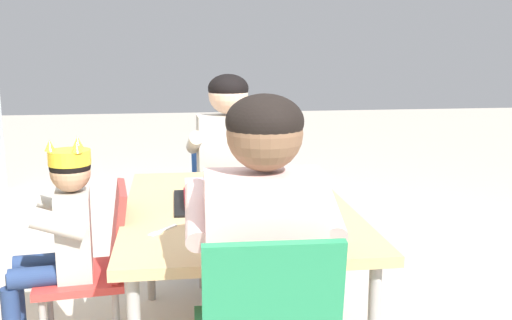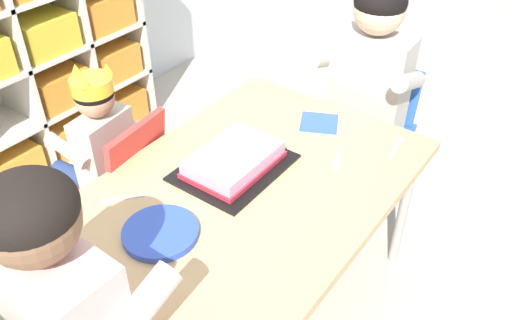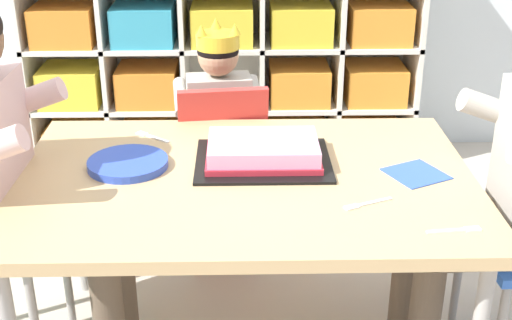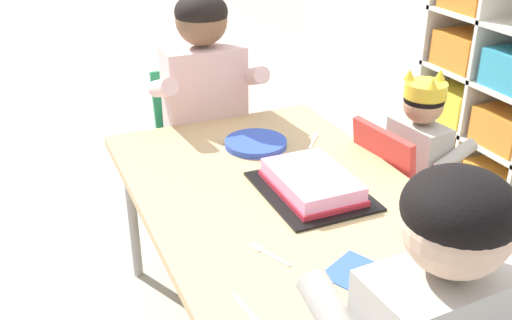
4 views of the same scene
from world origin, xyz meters
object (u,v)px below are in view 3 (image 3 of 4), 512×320
adult_helper_seated (6,156)px  fork_at_table_front_edge (458,230)px  classroom_chair_blue (222,159)px  paper_plate_stack (128,163)px  fork_by_napkin (151,136)px  fork_near_child_seat (365,204)px  child_with_crown (218,111)px  activity_table (245,190)px  birthday_cake_on_tray (263,153)px

adult_helper_seated → fork_at_table_front_edge: adult_helper_seated is taller
adult_helper_seated → classroom_chair_blue: bearing=-44.6°
adult_helper_seated → paper_plate_stack: (0.29, 0.07, -0.05)m
fork_by_napkin → fork_at_table_front_edge: bearing=2.1°
paper_plate_stack → fork_by_napkin: 0.21m
classroom_chair_blue → paper_plate_stack: (-0.23, -0.44, 0.19)m
fork_near_child_seat → fork_at_table_front_edge: bearing=-57.3°
child_with_crown → fork_at_table_front_edge: size_ratio=6.74×
activity_table → classroom_chair_blue: 0.53m
activity_table → child_with_crown: (-0.09, 0.61, -0.01)m
birthday_cake_on_tray → paper_plate_stack: bearing=-176.2°
child_with_crown → adult_helper_seated: (-0.52, -0.62, 0.11)m
child_with_crown → paper_plate_stack: bearing=61.3°
paper_plate_stack → fork_near_child_seat: bearing=-20.8°
activity_table → paper_plate_stack: paper_plate_stack is taller
classroom_chair_blue → child_with_crown: child_with_crown is taller
birthday_cake_on_tray → fork_by_napkin: (-0.32, 0.18, -0.02)m
adult_helper_seated → fork_near_child_seat: (0.89, -0.16, -0.06)m
child_with_crown → classroom_chair_blue: bearing=89.4°
paper_plate_stack → adult_helper_seated: bearing=-167.4°
activity_table → fork_at_table_front_edge: bearing=-31.7°
child_with_crown → adult_helper_seated: size_ratio=0.81×
activity_table → fork_by_napkin: 0.39m
fork_by_napkin → fork_near_child_seat: (0.56, -0.43, 0.00)m
fork_by_napkin → classroom_chair_blue: bearing=88.8°
activity_table → adult_helper_seated: bearing=-179.6°
fork_near_child_seat → classroom_chair_blue: bearing=95.1°
fork_near_child_seat → paper_plate_stack: bearing=136.0°
activity_table → classroom_chair_blue: (-0.07, 0.50, -0.14)m
paper_plate_stack → fork_near_child_seat: 0.64m
fork_near_child_seat → child_with_crown: bearing=92.4°
classroom_chair_blue → activity_table: bearing=91.8°
classroom_chair_blue → adult_helper_seated: bearing=37.3°
adult_helper_seated → birthday_cake_on_tray: bearing=-80.7°
activity_table → classroom_chair_blue: classroom_chair_blue is taller
classroom_chair_blue → birthday_cake_on_tray: 0.48m
adult_helper_seated → fork_by_napkin: 0.43m
adult_helper_seated → fork_near_child_seat: 0.90m
birthday_cake_on_tray → adult_helper_seated: bearing=-172.2°
classroom_chair_blue → birthday_cake_on_tray: bearing=100.0°
birthday_cake_on_tray → fork_by_napkin: size_ratio=3.39×
child_with_crown → paper_plate_stack: child_with_crown is taller
paper_plate_stack → fork_at_table_front_edge: (0.78, -0.35, -0.01)m
paper_plate_stack → fork_near_child_seat: size_ratio=1.71×
birthday_cake_on_tray → fork_near_child_seat: 0.34m
adult_helper_seated → fork_by_napkin: bearing=-48.9°
child_with_crown → birthday_cake_on_tray: child_with_crown is taller
child_with_crown → fork_by_napkin: (-0.19, -0.34, 0.05)m
activity_table → fork_at_table_front_edge: size_ratio=9.47×
classroom_chair_blue → paper_plate_stack: size_ratio=3.18×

